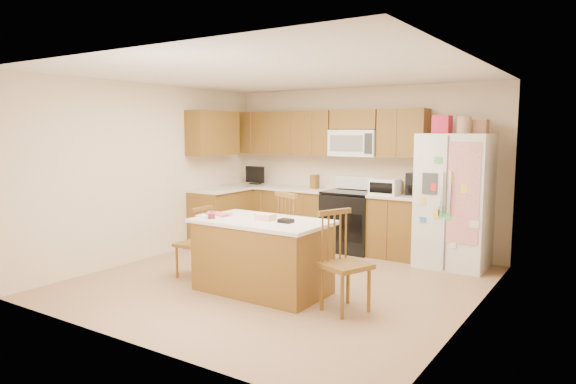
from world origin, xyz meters
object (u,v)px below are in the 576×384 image
Objects in this scene: stove at (351,220)px; windsor_chair_back at (297,237)px; island at (262,255)px; windsor_chair_left at (195,243)px; windsor_chair_right at (344,264)px; refrigerator at (454,199)px.

stove is 1.04× the size of windsor_chair_back.
island is 1.73× the size of windsor_chair_left.
windsor_chair_right is (2.13, -0.07, 0.06)m from windsor_chair_left.
refrigerator is 2.45m from windsor_chair_right.
windsor_chair_left is at bearing 178.77° from island.
windsor_chair_right is at bearing -100.74° from refrigerator.
island is at bearing -123.07° from refrigerator.
windsor_chair_left is 1.29m from windsor_chair_back.
island reaches higher than windsor_chair_left.
stove is 2.57m from windsor_chair_left.
windsor_chair_right reaches higher than windsor_chair_left.
windsor_chair_left is 0.88× the size of windsor_chair_right.
island is 1.07m from windsor_chair_right.
windsor_chair_left is at bearing 178.04° from windsor_chair_right.
island is 1.07m from windsor_chair_left.
refrigerator reaches higher than windsor_chair_right.
windsor_chair_back is 1.05× the size of windsor_chair_right.
refrigerator is at bearing 47.38° from windsor_chair_back.
stove reaches higher than windsor_chair_back.
refrigerator is at bearing 56.93° from island.
windsor_chair_left is (-1.07, 0.02, 0.00)m from island.
stove is at bearing 91.40° from island.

